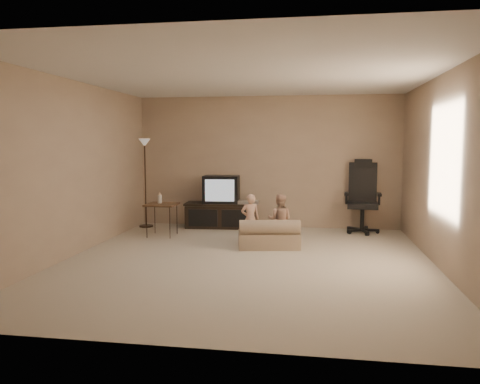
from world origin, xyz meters
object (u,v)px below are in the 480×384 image
object	(u,v)px
side_table	(162,205)
toddler_left	(250,219)
child_sofa	(269,236)
floor_lamp	(145,163)
tv_stand	(222,206)
toddler_right	(280,220)
office_chair	(362,206)

from	to	relation	value
side_table	toddler_left	size ratio (longest dim) A/B	0.95
child_sofa	toddler_left	world-z (taller)	toddler_left
floor_lamp	toddler_left	bearing A→B (deg)	-29.55
tv_stand	floor_lamp	distance (m)	1.68
tv_stand	toddler_right	size ratio (longest dim) A/B	1.76
tv_stand	side_table	xyz separation A→B (m)	(-0.87, -0.97, 0.14)
side_table	child_sofa	world-z (taller)	side_table
toddler_right	tv_stand	bearing A→B (deg)	-40.68
tv_stand	office_chair	distance (m)	2.61
child_sofa	side_table	bearing A→B (deg)	151.35
tv_stand	side_table	bearing A→B (deg)	-135.36
side_table	toddler_left	distance (m)	1.68
floor_lamp	toddler_right	size ratio (longest dim) A/B	2.10
office_chair	side_table	world-z (taller)	office_chair
office_chair	toddler_right	bearing A→B (deg)	-132.73
office_chair	floor_lamp	bearing A→B (deg)	-174.28
child_sofa	office_chair	bearing A→B (deg)	35.41
side_table	office_chair	bearing A→B (deg)	14.69
side_table	floor_lamp	xyz separation A→B (m)	(-0.59, 0.81, 0.69)
office_chair	floor_lamp	xyz separation A→B (m)	(-4.06, -0.10, 0.76)
tv_stand	floor_lamp	xyz separation A→B (m)	(-1.46, -0.16, 0.82)
floor_lamp	toddler_left	world-z (taller)	floor_lamp
side_table	toddler_right	xyz separation A→B (m)	(2.08, -0.39, -0.15)
side_table	toddler_right	distance (m)	2.12
office_chair	toddler_left	distance (m)	2.30
tv_stand	floor_lamp	world-z (taller)	floor_lamp
floor_lamp	toddler_right	xyz separation A→B (m)	(2.67, -1.20, -0.83)
tv_stand	toddler_right	world-z (taller)	tv_stand
office_chair	toddler_right	size ratio (longest dim) A/B	1.64
tv_stand	child_sofa	xyz separation A→B (m)	(1.07, -1.62, -0.23)
tv_stand	office_chair	bearing A→B (deg)	-4.85
tv_stand	toddler_left	bearing A→B (deg)	-65.71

